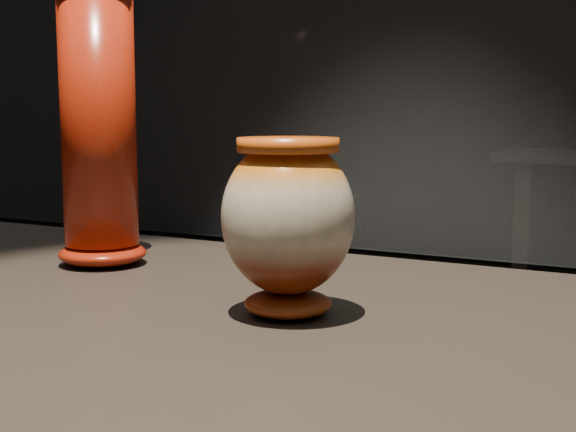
# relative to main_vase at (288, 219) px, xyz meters

# --- Properties ---
(main_vase) EXTENTS (0.18, 0.18, 0.19)m
(main_vase) POSITION_rel_main_vase_xyz_m (0.00, 0.00, 0.00)
(main_vase) COLOR #641E08
(main_vase) RESTS_ON display_plinth
(tall_vase) EXTENTS (0.15, 0.15, 0.40)m
(tall_vase) POSITION_rel_main_vase_xyz_m (-0.37, 0.13, 0.09)
(tall_vase) COLOR red
(tall_vase) RESTS_ON display_plinth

